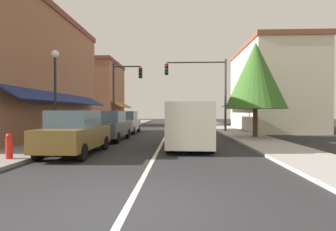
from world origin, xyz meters
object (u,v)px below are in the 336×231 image
parked_car_third_left (126,122)px  tree_right_near (256,76)px  traffic_signal_left_corner (123,87)px  street_lamp_left_near (55,82)px  traffic_signal_mast_arm (205,83)px  parked_car_second_left (110,126)px  fire_hydrant (9,146)px  van_in_lane (189,124)px  parked_car_nearest_left (75,133)px

parked_car_third_left → tree_right_near: size_ratio=0.67×
traffic_signal_left_corner → street_lamp_left_near: bearing=-95.1°
traffic_signal_mast_arm → parked_car_third_left: bearing=-170.7°
parked_car_second_left → fire_hydrant: 6.83m
van_in_lane → traffic_signal_mast_arm: bearing=81.3°
parked_car_third_left → tree_right_near: tree_right_near is taller
parked_car_second_left → traffic_signal_mast_arm: 9.49m
parked_car_third_left → van_in_lane: bearing=-60.2°
parked_car_nearest_left → traffic_signal_left_corner: size_ratio=0.69×
parked_car_second_left → traffic_signal_mast_arm: bearing=46.0°
tree_right_near → fire_hydrant: 13.83m
parked_car_nearest_left → fire_hydrant: (-1.65, -1.59, -0.33)m
parked_car_nearest_left → traffic_signal_mast_arm: (6.31, 11.35, 3.26)m
traffic_signal_left_corner → fire_hydrant: traffic_signal_left_corner is taller
traffic_signal_mast_arm → van_in_lane: bearing=-100.4°
parked_car_second_left → van_in_lane: (4.61, -2.79, 0.27)m
parked_car_nearest_left → fire_hydrant: parked_car_nearest_left is taller
street_lamp_left_near → van_in_lane: bearing=3.5°
parked_car_third_left → van_in_lane: (4.70, -8.08, 0.27)m
van_in_lane → street_lamp_left_near: 6.67m
fire_hydrant → parked_car_nearest_left: bearing=43.9°
parked_car_second_left → parked_car_third_left: (-0.09, 5.29, 0.00)m
parked_car_third_left → fire_hydrant: (-1.60, -11.90, -0.33)m
traffic_signal_mast_arm → street_lamp_left_near: (-8.02, -9.51, -1.00)m
traffic_signal_mast_arm → tree_right_near: (2.71, -4.85, -0.12)m
parked_car_second_left → van_in_lane: size_ratio=0.79×
parked_car_third_left → fire_hydrant: size_ratio=4.73×
parked_car_nearest_left → parked_car_third_left: (-0.05, 10.31, 0.00)m
parked_car_nearest_left → street_lamp_left_near: size_ratio=0.88×
van_in_lane → traffic_signal_left_corner: 11.74m
parked_car_second_left → van_in_lane: van_in_lane is taller
traffic_signal_mast_arm → traffic_signal_left_corner: 7.16m
parked_car_third_left → street_lamp_left_near: size_ratio=0.89×
tree_right_near → traffic_signal_left_corner: bearing=149.4°
parked_car_third_left → tree_right_near: bearing=-23.2°
parked_car_second_left → parked_car_third_left: same height
parked_car_third_left → traffic_signal_left_corner: size_ratio=0.69×
van_in_lane → street_lamp_left_near: (-6.35, -0.39, 1.99)m
parked_car_third_left → street_lamp_left_near: (-1.65, -8.47, 2.26)m
parked_car_second_left → traffic_signal_mast_arm: (6.28, 6.33, 3.26)m
van_in_lane → tree_right_near: (4.37, 4.27, 2.87)m
street_lamp_left_near → fire_hydrant: street_lamp_left_near is taller
parked_car_nearest_left → van_in_lane: 5.16m
street_lamp_left_near → traffic_signal_mast_arm: bearing=49.8°
traffic_signal_left_corner → fire_hydrant: (-0.87, -13.87, -3.32)m
street_lamp_left_near → traffic_signal_left_corner: bearing=84.9°
parked_car_second_left → van_in_lane: 5.39m
parked_car_second_left → tree_right_near: bearing=10.1°
parked_car_second_left → parked_car_third_left: size_ratio=1.00×
traffic_signal_mast_arm → tree_right_near: tree_right_near is taller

